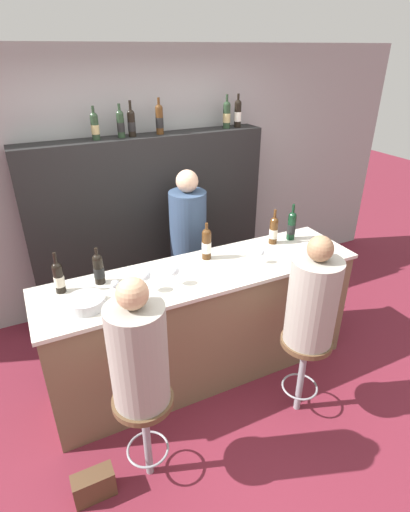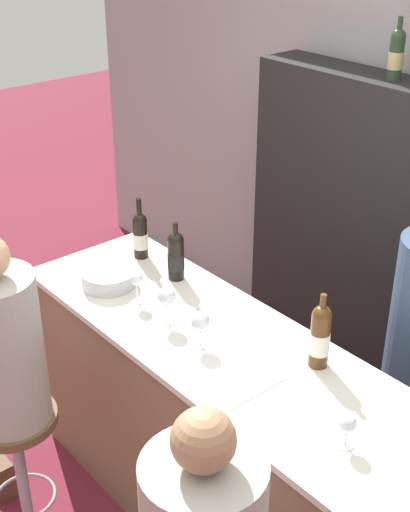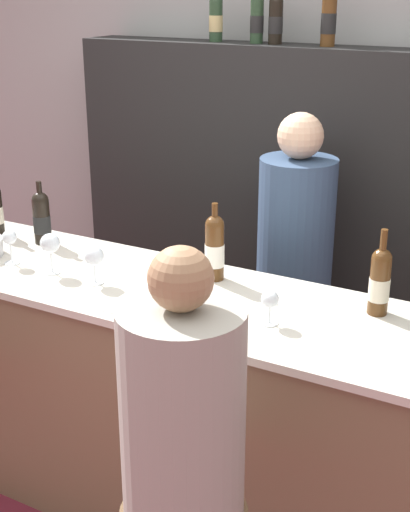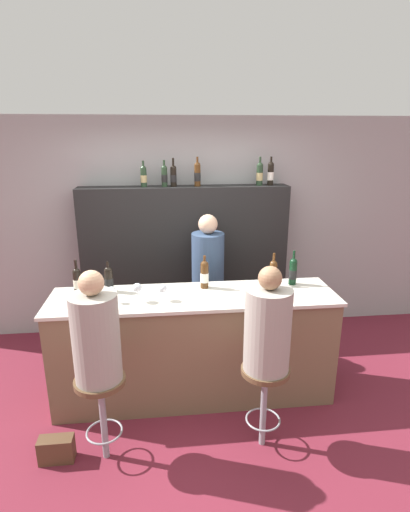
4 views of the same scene
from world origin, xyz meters
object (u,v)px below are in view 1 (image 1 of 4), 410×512
wine_glass_1 (145,276)px  metal_bowl (86,302)px  wine_glass_3 (261,253)px  guest_seated_left (138,352)px  guest_seated_right (313,299)px  wine_bottle_counter_3 (274,230)px  wine_bottle_backbar_3 (159,119)px  wine_bottle_backbar_0 (95,126)px  wine_bottle_backbar_2 (131,123)px  bar_stool_right (304,355)px  handbag (94,485)px  bar_stool_left (145,415)px  wine_bottle_counter_1 (99,268)px  wine_bottle_counter_2 (207,244)px  wine_glass_2 (174,271)px  wine_bottle_counter_4 (292,225)px  wine_bottle_backbar_5 (238,113)px  bartender (189,256)px  wine_glass_0 (115,285)px  wine_bottle_backbar_1 (121,124)px  wine_bottle_counter_0 (59,277)px  wine_bottle_backbar_4 (227,114)px

wine_glass_1 → metal_bowl: size_ratio=0.67×
wine_glass_3 → guest_seated_left: 1.37m
wine_glass_3 → guest_seated_right: guest_seated_right is taller
wine_bottle_counter_3 → wine_bottle_backbar_3: wine_bottle_backbar_3 is taller
wine_bottle_backbar_0 → wine_bottle_backbar_2: (0.33, 0.00, 0.00)m
bar_stool_right → handbag: bar_stool_right is taller
wine_bottle_counter_3 → wine_bottle_backbar_2: bearing=129.7°
wine_bottle_backbar_3 → bar_stool_left: 2.58m
wine_bottle_backbar_3 → handbag: wine_bottle_backbar_3 is taller
wine_glass_1 → metal_bowl: wine_glass_1 is taller
wine_bottle_counter_1 → handbag: wine_bottle_counter_1 is taller
wine_glass_3 → guest_seated_right: 0.63m
wine_bottle_counter_2 → wine_bottle_backbar_0: (-0.56, 1.07, 0.80)m
wine_bottle_counter_3 → wine_glass_2: wine_bottle_counter_3 is taller
wine_bottle_counter_2 → bar_stool_right: bearing=-67.3°
wine_bottle_counter_3 → wine_bottle_backbar_0: (-1.21, 1.07, 0.80)m
wine_bottle_counter_4 → wine_bottle_backbar_0: size_ratio=1.16×
wine_glass_1 → guest_seated_right: 1.16m
wine_bottle_backbar_5 → bar_stool_left: bearing=-131.8°
guest_seated_left → wine_bottle_counter_4: bearing=27.4°
guest_seated_right → wine_glass_3: bearing=91.7°
wine_bottle_counter_2 → wine_bottle_backbar_0: bearing=117.8°
bartender → bar_stool_right: bearing=-79.8°
wine_glass_0 → guest_seated_right: 1.34m
wine_bottle_backbar_2 → wine_glass_2: wine_bottle_backbar_2 is taller
wine_bottle_backbar_1 → guest_seated_right: wine_bottle_backbar_1 is taller
wine_bottle_backbar_2 → guest_seated_left: bearing=-107.9°
metal_bowl → bartender: 1.46m
wine_glass_1 → wine_glass_3: 0.96m
wine_bottle_counter_3 → metal_bowl: (-1.68, -0.27, -0.09)m
wine_glass_1 → wine_bottle_counter_0: bearing=154.5°
wine_bottle_counter_3 → wine_glass_0: (-1.47, -0.26, -0.02)m
wine_glass_2 → wine_glass_3: 0.74m
bartender → wine_glass_2: bearing=-119.7°
wine_bottle_backbar_4 → bar_stool_left: wine_bottle_backbar_4 is taller
wine_bottle_counter_3 → bar_stool_left: 1.85m
wine_bottle_backbar_1 → wine_bottle_backbar_2: 0.10m
wine_bottle_counter_0 → bar_stool_right: 1.86m
wine_bottle_backbar_5 → handbag: bearing=-137.2°
wine_bottle_backbar_3 → wine_bottle_backbar_2: bearing=180.0°
wine_bottle_backbar_2 → wine_bottle_backbar_1: bearing=180.0°
bar_stool_right → bartender: 1.52m
metal_bowl → bar_stool_right: bearing=-23.7°
wine_bottle_counter_1 → wine_bottle_backbar_2: bearing=59.1°
wine_bottle_counter_2 → wine_glass_2: bearing=-146.3°
wine_bottle_counter_4 → wine_bottle_backbar_2: size_ratio=1.06×
wine_bottle_counter_4 → wine_bottle_counter_3: bearing=180.0°
wine_bottle_backbar_0 → wine_glass_1: 1.55m
wine_bottle_counter_4 → metal_bowl: bearing=-171.7°
wine_bottle_backbar_0 → bar_stool_right: (0.93, -1.95, -1.41)m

